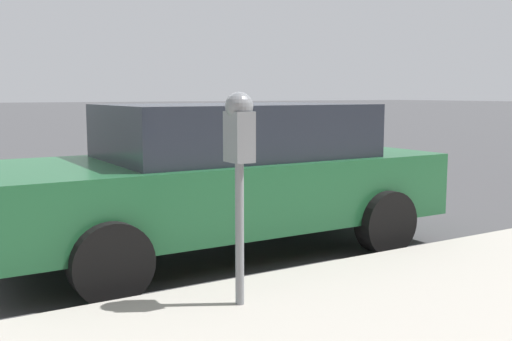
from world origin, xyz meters
The scene contains 3 objects.
ground_plane centered at (0.00, 0.00, 0.00)m, with size 220.00×220.00×0.00m, color #424244.
parking_meter centered at (-2.73, 0.82, 1.25)m, with size 0.21×0.19×1.46m.
car_green centered at (-0.97, 0.02, 0.79)m, with size 2.04×4.50×1.49m.
Camera 1 is at (-6.21, 2.78, 1.59)m, focal length 42.00 mm.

